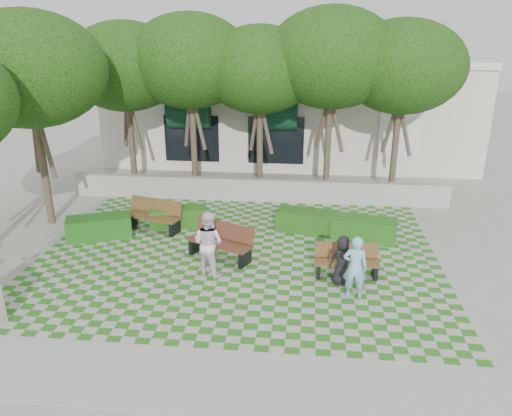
# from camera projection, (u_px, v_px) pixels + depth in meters

# --- Properties ---
(ground) EXTENTS (90.00, 90.00, 0.00)m
(ground) POSITION_uv_depth(u_px,v_px,m) (233.00, 271.00, 14.30)
(ground) COLOR gray
(ground) RESTS_ON ground
(lawn) EXTENTS (12.00, 12.00, 0.00)m
(lawn) POSITION_uv_depth(u_px,v_px,m) (238.00, 256.00, 15.23)
(lawn) COLOR #2B721E
(lawn) RESTS_ON ground
(sidewalk_south) EXTENTS (16.00, 2.00, 0.01)m
(sidewalk_south) POSITION_uv_depth(u_px,v_px,m) (198.00, 379.00, 9.91)
(sidewalk_south) COLOR #9E9B93
(sidewalk_south) RESTS_ON ground
(sidewalk_west) EXTENTS (2.00, 12.00, 0.01)m
(sidewalk_west) POSITION_uv_depth(u_px,v_px,m) (16.00, 245.00, 15.96)
(sidewalk_west) COLOR #9E9B93
(sidewalk_west) RESTS_ON ground
(retaining_wall) EXTENTS (15.00, 0.36, 0.90)m
(retaining_wall) POSITION_uv_depth(u_px,v_px,m) (256.00, 190.00, 19.93)
(retaining_wall) COLOR #9E9B93
(retaining_wall) RESTS_ON ground
(bench_east) EXTENTS (1.79, 0.66, 0.93)m
(bench_east) POSITION_uv_depth(u_px,v_px,m) (347.00, 261.00, 13.90)
(bench_east) COLOR brown
(bench_east) RESTS_ON ground
(bench_mid) EXTENTS (2.13, 1.47, 1.07)m
(bench_mid) POSITION_uv_depth(u_px,v_px,m) (221.00, 242.00, 14.97)
(bench_mid) COLOR #4F291B
(bench_mid) RESTS_ON ground
(bench_west) EXTENTS (2.11, 1.23, 1.05)m
(bench_west) POSITION_uv_depth(u_px,v_px,m) (153.00, 216.00, 17.05)
(bench_west) COLOR #533A1C
(bench_west) RESTS_ON ground
(hedge_east) EXTENTS (2.19, 1.26, 0.72)m
(hedge_east) POSITION_uv_depth(u_px,v_px,m) (363.00, 229.00, 16.34)
(hedge_east) COLOR #1C5316
(hedge_east) RESTS_ON ground
(hedge_midright) EXTENTS (2.19, 1.25, 0.72)m
(hedge_midright) POSITION_uv_depth(u_px,v_px,m) (308.00, 221.00, 16.97)
(hedge_midright) COLOR #1D4C14
(hedge_midright) RESTS_ON ground
(hedge_midleft) EXTENTS (2.02, 1.11, 0.67)m
(hedge_midleft) POSITION_uv_depth(u_px,v_px,m) (178.00, 217.00, 17.43)
(hedge_midleft) COLOR #1F4E14
(hedge_midleft) RESTS_ON ground
(hedge_west) EXTENTS (2.22, 1.51, 0.72)m
(hedge_west) POSITION_uv_depth(u_px,v_px,m) (99.00, 227.00, 16.46)
(hedge_west) COLOR #194E14
(hedge_west) RESTS_ON ground
(person_blue) EXTENTS (0.65, 0.46, 1.69)m
(person_blue) POSITION_uv_depth(u_px,v_px,m) (355.00, 267.00, 12.66)
(person_blue) COLOR #7DC2E5
(person_blue) RESTS_ON ground
(person_dark) EXTENTS (0.69, 0.45, 1.39)m
(person_dark) POSITION_uv_depth(u_px,v_px,m) (343.00, 261.00, 13.37)
(person_dark) COLOR black
(person_dark) RESTS_ON ground
(person_white) EXTENTS (1.12, 1.01, 1.88)m
(person_white) POSITION_uv_depth(u_px,v_px,m) (208.00, 243.00, 13.84)
(person_white) COLOR white
(person_white) RESTS_ON ground
(tree_row) EXTENTS (17.70, 13.40, 7.41)m
(tree_row) POSITION_uv_depth(u_px,v_px,m) (205.00, 67.00, 18.27)
(tree_row) COLOR #47382B
(tree_row) RESTS_ON ground
(building) EXTENTS (18.00, 8.92, 5.15)m
(building) POSITION_uv_depth(u_px,v_px,m) (289.00, 108.00, 26.49)
(building) COLOR beige
(building) RESTS_ON ground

